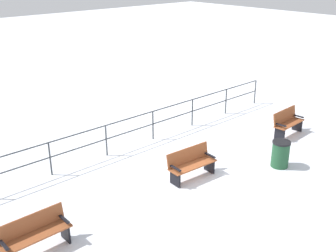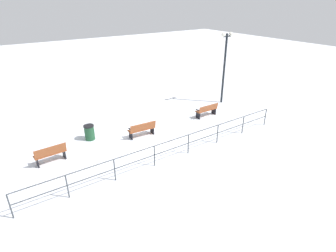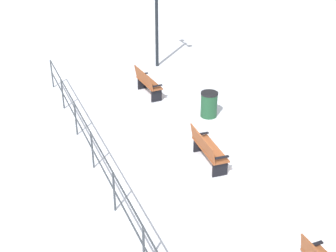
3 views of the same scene
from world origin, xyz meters
name	(u,v)px [view 1 (image 1 of 3)]	position (x,y,z in m)	size (l,w,h in m)	color
ground_plane	(192,178)	(0.00, 0.00, 0.00)	(80.00, 80.00, 0.00)	white
bench_nearest	(34,234)	(0.02, -4.90, 0.47)	(0.49, 1.57, 0.86)	brown
bench_second	(191,163)	(-0.06, 0.01, 0.46)	(0.63, 1.56, 0.89)	brown
bench_third	(287,122)	(0.02, 4.90, 0.49)	(0.56, 1.47, 0.94)	brown
waterfront_railing	(130,127)	(-2.97, 0.00, 0.72)	(0.05, 13.96, 1.07)	#383D42
trash_bin	(280,154)	(1.29, 2.56, 0.42)	(0.56, 0.56, 0.84)	#1E4C2D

